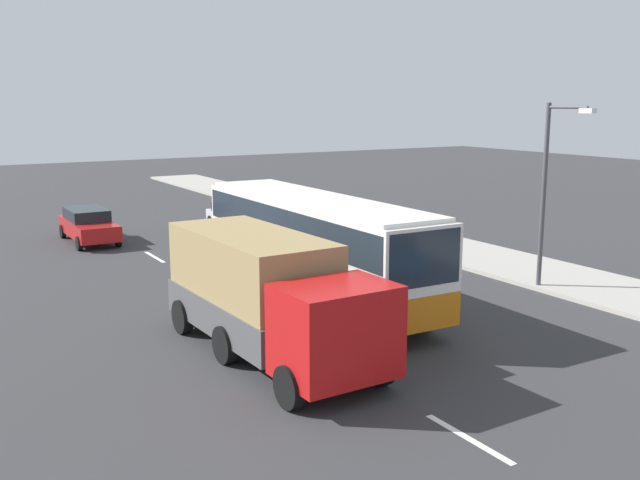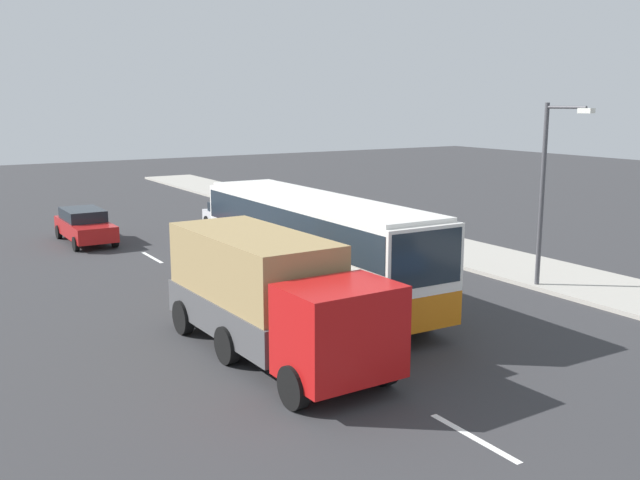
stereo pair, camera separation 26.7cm
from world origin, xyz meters
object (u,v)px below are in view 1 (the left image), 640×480
car_red_compact (88,225)px  car_silver_hatch (236,217)px  street_lamp (550,181)px  coach_bus (314,237)px  cargo_truck (267,293)px

car_red_compact → car_silver_hatch: 7.06m
car_silver_hatch → street_lamp: size_ratio=0.77×
coach_bus → cargo_truck: coach_bus is taller
car_silver_hatch → street_lamp: street_lamp is taller
cargo_truck → street_lamp: size_ratio=1.26×
car_red_compact → street_lamp: 20.55m
car_silver_hatch → cargo_truck: bearing=-17.9°
cargo_truck → car_red_compact: 17.72m
car_red_compact → street_lamp: street_lamp is taller
coach_bus → cargo_truck: 5.22m
car_red_compact → street_lamp: bearing=34.0°
street_lamp → coach_bus: bearing=-111.5°
cargo_truck → car_red_compact: (-17.69, -0.33, -0.84)m
coach_bus → street_lamp: bearing=69.2°
cargo_truck → street_lamp: 11.26m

